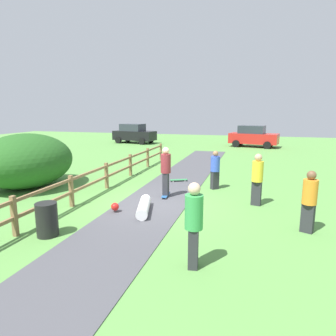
% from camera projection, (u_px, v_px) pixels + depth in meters
% --- Properties ---
extents(ground_plane, '(60.00, 60.00, 0.00)m').
position_uv_depth(ground_plane, '(155.00, 202.00, 10.88)').
color(ground_plane, '#568E42').
extents(asphalt_path, '(2.40, 28.00, 0.02)m').
position_uv_depth(asphalt_path, '(155.00, 202.00, 10.88)').
color(asphalt_path, '#47474C').
rests_on(asphalt_path, ground_plane).
extents(wooden_fence, '(0.12, 18.12, 1.10)m').
position_uv_depth(wooden_fence, '(91.00, 180.00, 11.46)').
color(wooden_fence, olive).
rests_on(wooden_fence, ground_plane).
extents(bush_large, '(3.54, 4.25, 2.31)m').
position_uv_depth(bush_large, '(26.00, 161.00, 12.79)').
color(bush_large, '#23561E').
rests_on(bush_large, ground_plane).
extents(trash_bin, '(0.56, 0.56, 0.90)m').
position_uv_depth(trash_bin, '(47.00, 219.00, 7.88)').
color(trash_bin, black).
rests_on(trash_bin, ground_plane).
extents(skater_riding, '(0.41, 0.81, 1.90)m').
position_uv_depth(skater_riding, '(166.00, 169.00, 11.28)').
color(skater_riding, '#265999').
rests_on(skater_riding, asphalt_path).
extents(skater_fallen, '(1.43, 1.67, 0.36)m').
position_uv_depth(skater_fallen, '(142.00, 207.00, 9.71)').
color(skater_fallen, white).
rests_on(skater_fallen, asphalt_path).
extents(skateboard_loose, '(0.81, 0.53, 0.08)m').
position_uv_depth(skateboard_loose, '(179.00, 180.00, 13.94)').
color(skateboard_loose, '#338C4C').
rests_on(skateboard_loose, asphalt_path).
extents(bystander_orange, '(0.51, 0.51, 1.71)m').
position_uv_depth(bystander_orange, '(309.00, 199.00, 8.02)').
color(bystander_orange, '#2D2D33').
rests_on(bystander_orange, ground_plane).
extents(bystander_blue, '(0.54, 0.54, 1.63)m').
position_uv_depth(bystander_blue, '(215.00, 168.00, 12.50)').
color(bystander_blue, '#2D2D33').
rests_on(bystander_blue, ground_plane).
extents(bystander_yellow, '(0.45, 0.45, 1.82)m').
position_uv_depth(bystander_yellow, '(257.00, 177.00, 10.34)').
color(bystander_yellow, '#2D2D33').
rests_on(bystander_yellow, ground_plane).
extents(bystander_green, '(0.42, 0.42, 1.85)m').
position_uv_depth(bystander_green, '(194.00, 221.00, 6.19)').
color(bystander_green, '#2D2D33').
rests_on(bystander_green, ground_plane).
extents(parked_car_red, '(4.45, 2.61, 1.92)m').
position_uv_depth(parked_car_red, '(253.00, 136.00, 26.90)').
color(parked_car_red, red).
rests_on(parked_car_red, ground_plane).
extents(parked_car_black, '(4.41, 2.49, 1.92)m').
position_uv_depth(parked_car_black, '(134.00, 134.00, 30.01)').
color(parked_car_black, black).
rests_on(parked_car_black, ground_plane).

